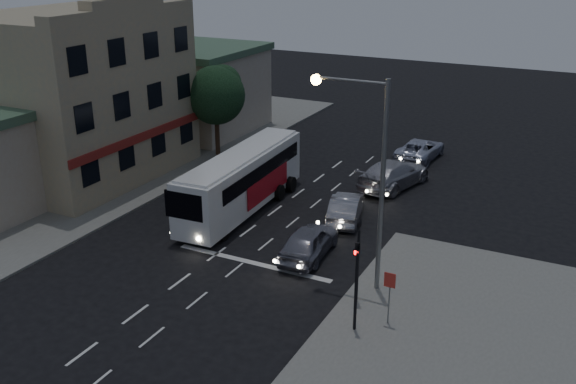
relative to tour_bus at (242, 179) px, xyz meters
The scene contains 15 objects.
ground 7.71m from the tour_bus, 77.12° to the right, with size 120.00×120.00×0.00m, color black.
sidewalk_far 11.49m from the tour_bus, behind, with size 12.00×50.00×0.12m, color slate.
road_markings 5.29m from the tour_bus, 53.53° to the right, with size 8.00×30.55×0.01m.
tour_bus is the anchor object (origin of this frame).
car_suv 6.77m from the tour_bus, 31.61° to the right, with size 1.81×4.50×1.53m, color gray.
car_sedan_a 5.91m from the tour_bus, 12.72° to the left, with size 1.51×4.34×1.43m, color #9998A2.
car_sedan_b 9.74m from the tour_bus, 48.99° to the left, with size 2.35×5.78×1.68m, color #B1AFB9.
car_sedan_c 14.87m from the tour_bus, 64.98° to the left, with size 2.30×5.00×1.39m, color silver.
traffic_signal_main 11.36m from the tour_bus, 35.16° to the right, with size 0.25×0.35×4.10m.
traffic_signal_side 13.12m from the tour_bus, 40.47° to the right, with size 0.18×0.15×4.10m.
regulatory_sign 13.32m from the tour_bus, 34.52° to the right, with size 0.45×0.12×2.20m.
streetlight 11.08m from the tour_bus, 29.53° to the right, with size 3.32×0.44×9.00m.
main_building 12.75m from the tour_bus, behind, with size 10.12×12.00×11.00m.
low_building_north 17.42m from the tour_bus, 132.98° to the left, with size 9.40×9.40×6.50m.
street_tree 10.46m from the tour_bus, 130.27° to the left, with size 4.00×4.00×6.20m.
Camera 1 is at (15.48, -21.10, 13.87)m, focal length 40.00 mm.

